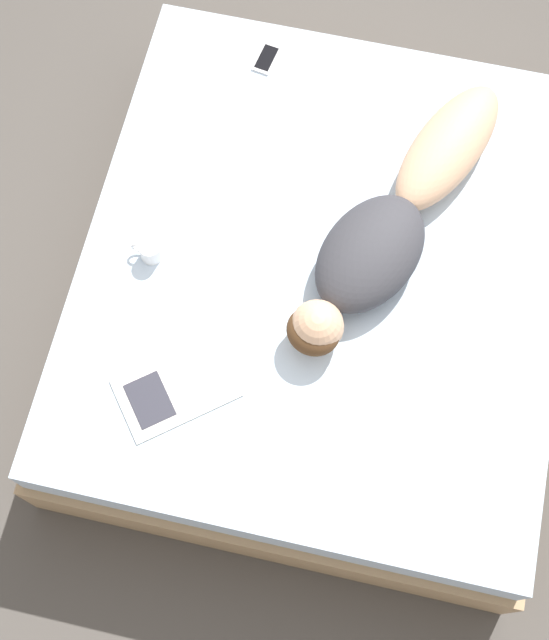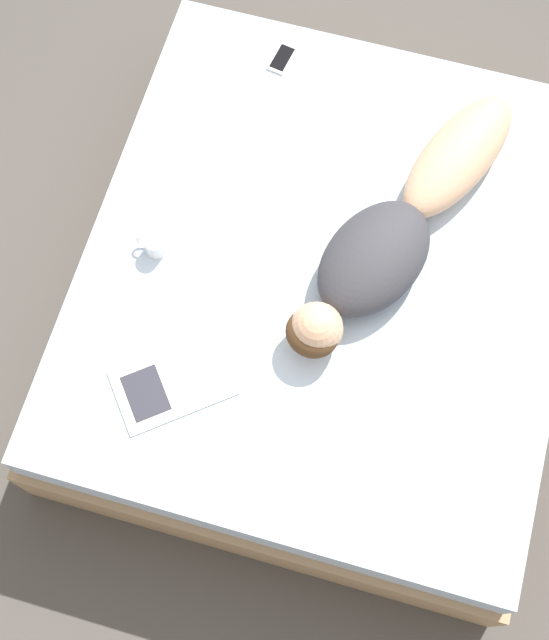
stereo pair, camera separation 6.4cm
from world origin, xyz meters
name	(u,v)px [view 2 (the right image)]	position (x,y,z in m)	size (l,w,h in m)	color
ground_plane	(321,317)	(0.00, 0.00, 0.00)	(12.00, 12.00, 0.00)	#4C4742
bed	(325,294)	(0.00, 0.00, 0.28)	(1.95, 2.20, 0.56)	tan
person	(399,228)	(-0.23, -0.19, 0.66)	(0.75, 1.38, 0.20)	tan
open_magazine	(172,383)	(0.44, 0.62, 0.57)	(0.50, 0.48, 0.01)	silver
coffee_mug	(155,244)	(0.67, 0.11, 0.61)	(0.12, 0.09, 0.09)	white
cell_phone	(282,58)	(0.44, -0.89, 0.57)	(0.10, 0.17, 0.01)	silver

